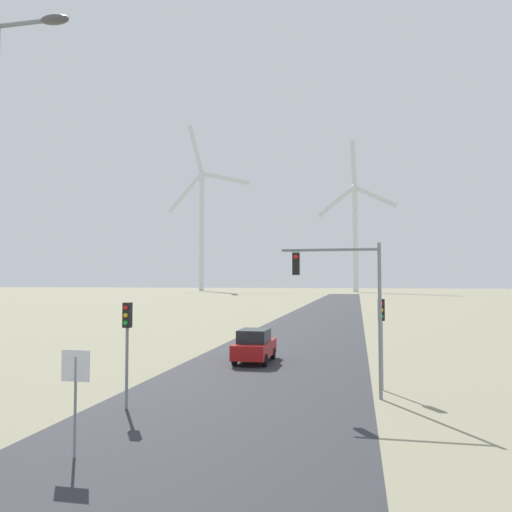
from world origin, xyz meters
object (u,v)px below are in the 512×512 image
traffic_light_post_near_right (381,323)px  stop_sign_near (76,382)px  traffic_light_mast_overhead (345,288)px  wind_turbine_left (355,226)px  wind_turbine_far_left (202,218)px  traffic_light_post_near_left (127,330)px  car_approaching (254,346)px

traffic_light_post_near_right → stop_sign_near: bearing=-129.8°
stop_sign_near → traffic_light_mast_overhead: size_ratio=0.46×
stop_sign_near → wind_turbine_left: bearing=88.1°
stop_sign_near → traffic_light_mast_overhead: traffic_light_mast_overhead is taller
wind_turbine_far_left → traffic_light_post_near_left: bearing=-73.0°
traffic_light_post_near_right → traffic_light_mast_overhead: traffic_light_mast_overhead is taller
traffic_light_post_near_right → wind_turbine_left: (-1.74, 181.22, 23.52)m
wind_turbine_left → traffic_light_post_near_left: bearing=-92.2°
traffic_light_post_near_left → wind_turbine_left: size_ratio=0.06×
traffic_light_post_near_right → car_approaching: bearing=138.5°
stop_sign_near → traffic_light_post_near_right: traffic_light_post_near_right is taller
traffic_light_mast_overhead → car_approaching: (-5.20, 7.54, -3.32)m
traffic_light_post_near_right → car_approaching: traffic_light_post_near_right is taller
traffic_light_post_near_right → wind_turbine_left: wind_turbine_left is taller
stop_sign_near → traffic_light_post_near_right: bearing=50.2°
wind_turbine_left → traffic_light_mast_overhead: bearing=-89.9°
traffic_light_post_near_left → car_approaching: size_ratio=0.91×
wind_turbine_far_left → traffic_light_post_near_right: bearing=-70.1°
stop_sign_near → traffic_light_post_near_right: (8.11, 9.74, 0.84)m
stop_sign_near → traffic_light_post_near_left: traffic_light_post_near_left is taller
traffic_light_mast_overhead → wind_turbine_left: 184.21m
traffic_light_post_near_left → traffic_light_post_near_right: size_ratio=1.00×
wind_turbine_far_left → stop_sign_near: bearing=-73.1°
traffic_light_post_near_right → wind_turbine_left: size_ratio=0.06×
traffic_light_mast_overhead → traffic_light_post_near_right: bearing=49.3°
traffic_light_post_near_left → traffic_light_mast_overhead: 8.40m
stop_sign_near → traffic_light_post_near_left: 4.99m
traffic_light_post_near_left → traffic_light_post_near_right: traffic_light_post_near_right is taller
stop_sign_near → car_approaching: stop_sign_near is taller
traffic_light_mast_overhead → stop_sign_near: bearing=-129.6°
car_approaching → wind_turbine_left: wind_turbine_left is taller
car_approaching → traffic_light_post_near_right: bearing=-41.5°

